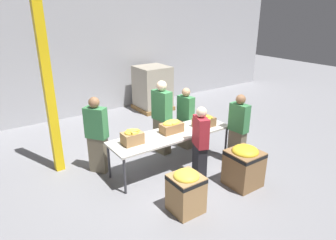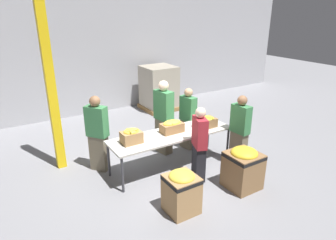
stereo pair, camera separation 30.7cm
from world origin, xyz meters
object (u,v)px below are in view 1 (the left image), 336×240
object	(u,v)px
volunteer_3	(238,129)
pallet_stack_0	(153,88)
sorting_table	(171,136)
volunteer_2	(162,118)
banana_box_2	(204,121)
volunteer_0	(185,119)
volunteer_4	(97,136)
banana_box_1	(172,126)
support_pillar	(47,80)
volunteer_1	(200,144)
donation_bin_0	(186,190)
donation_bin_1	(244,165)
banana_box_0	(132,136)

from	to	relation	value
volunteer_3	pallet_stack_0	size ratio (longest dim) A/B	1.07
sorting_table	volunteer_2	distance (m)	0.77
banana_box_2	volunteer_0	xyz separation A→B (m)	(0.01, 0.70, -0.16)
sorting_table	volunteer_4	size ratio (longest dim) A/B	1.65
banana_box_1	pallet_stack_0	size ratio (longest dim) A/B	0.33
support_pillar	pallet_stack_0	size ratio (longest dim) A/B	2.68
volunteer_1	donation_bin_0	bearing A→B (deg)	147.52
donation_bin_1	donation_bin_0	bearing A→B (deg)	-180.00
volunteer_2	pallet_stack_0	bearing A→B (deg)	143.00
banana_box_1	donation_bin_1	world-z (taller)	banana_box_1
banana_box_0	volunteer_1	bearing A→B (deg)	-33.63
sorting_table	banana_box_1	xyz separation A→B (m)	(0.05, 0.06, 0.19)
banana_box_0	pallet_stack_0	distance (m)	4.55
volunteer_3	donation_bin_1	distance (m)	1.03
banana_box_1	donation_bin_1	bearing A→B (deg)	-64.55
volunteer_1	support_pillar	xyz separation A→B (m)	(-2.28, 2.03, 1.23)
support_pillar	volunteer_0	bearing A→B (deg)	-13.21
donation_bin_0	volunteer_0	bearing A→B (deg)	52.40
volunteer_1	support_pillar	world-z (taller)	support_pillar
banana_box_0	volunteer_2	world-z (taller)	volunteer_2
donation_bin_0	support_pillar	xyz separation A→B (m)	(-1.39, 2.72, 1.58)
volunteer_2	donation_bin_0	size ratio (longest dim) A/B	2.28
volunteer_3	volunteer_1	bearing A→B (deg)	89.45
banana_box_1	donation_bin_0	xyz separation A→B (m)	(-0.74, -1.47, -0.52)
banana_box_0	volunteer_0	world-z (taller)	volunteer_0
donation_bin_0	sorting_table	bearing A→B (deg)	63.81
banana_box_2	banana_box_1	bearing A→B (deg)	170.03
sorting_table	volunteer_0	world-z (taller)	volunteer_0
banana_box_0	volunteer_2	distance (m)	1.35
volunteer_4	banana_box_0	bearing A→B (deg)	-3.61
volunteer_4	sorting_table	bearing A→B (deg)	25.49
pallet_stack_0	volunteer_2	bearing A→B (deg)	-118.19
volunteer_3	donation_bin_0	world-z (taller)	volunteer_3
volunteer_1	donation_bin_1	size ratio (longest dim) A/B	1.84
pallet_stack_0	banana_box_1	bearing A→B (deg)	-116.10
donation_bin_0	support_pillar	bearing A→B (deg)	117.07
volunteer_1	pallet_stack_0	world-z (taller)	volunteer_1
banana_box_2	pallet_stack_0	bearing A→B (deg)	75.67
banana_box_2	volunteer_4	size ratio (longest dim) A/B	0.28
banana_box_1	support_pillar	xyz separation A→B (m)	(-2.13, 1.25, 1.06)
banana_box_1	volunteer_3	world-z (taller)	volunteer_3
donation_bin_0	volunteer_2	bearing A→B (deg)	66.45
volunteer_3	banana_box_0	bearing A→B (deg)	69.50
volunteer_4	donation_bin_0	distance (m)	2.28
volunteer_2	pallet_stack_0	world-z (taller)	volunteer_2
volunteer_4	volunteer_1	bearing A→B (deg)	10.80
pallet_stack_0	banana_box_2	bearing A→B (deg)	-104.33
volunteer_0	volunteer_4	distance (m)	2.26
support_pillar	volunteer_3	bearing A→B (deg)	-29.66
sorting_table	volunteer_2	xyz separation A→B (m)	(0.23, 0.72, 0.14)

